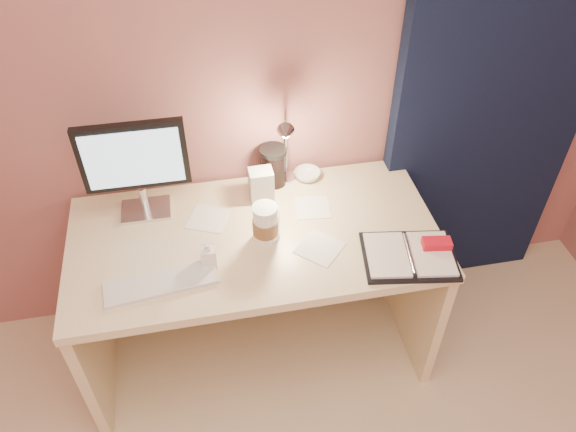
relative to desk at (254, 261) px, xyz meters
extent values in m
plane|color=#905853|center=(0.00, 0.30, 0.75)|extent=(3.50, 0.00, 3.50)
cube|color=black|center=(1.05, 0.24, 0.60)|extent=(0.85, 0.08, 2.20)
cube|color=beige|center=(0.00, -0.07, 0.21)|extent=(1.40, 0.70, 0.04)
cube|color=beige|center=(-0.68, -0.07, -0.16)|extent=(0.04, 0.66, 0.69)
cube|color=beige|center=(0.68, -0.07, -0.16)|extent=(0.04, 0.66, 0.69)
cube|color=beige|center=(0.00, 0.26, -0.10)|extent=(1.32, 0.03, 0.55)
cube|color=silver|center=(-0.40, 0.14, 0.23)|extent=(0.19, 0.14, 0.01)
cylinder|color=silver|center=(-0.40, 0.14, 0.29)|extent=(0.03, 0.03, 0.10)
cube|color=black|center=(-0.40, 0.14, 0.50)|extent=(0.39, 0.03, 0.28)
cube|color=#BADFFC|center=(-0.40, 0.11, 0.50)|extent=(0.35, 0.01, 0.23)
cube|color=silver|center=(-0.35, -0.26, 0.23)|extent=(0.40, 0.16, 0.02)
cube|color=black|center=(0.53, -0.30, 0.23)|extent=(0.37, 0.30, 0.01)
cube|color=silver|center=(0.45, -0.29, 0.24)|extent=(0.18, 0.24, 0.01)
cube|color=silver|center=(0.61, -0.31, 0.24)|extent=(0.18, 0.24, 0.01)
cube|color=red|center=(0.64, -0.28, 0.26)|extent=(0.11, 0.07, 0.03)
cube|color=silver|center=(0.23, -0.19, 0.23)|extent=(0.21, 0.21, 0.00)
cube|color=silver|center=(0.25, 0.03, 0.23)|extent=(0.15, 0.15, 0.00)
cube|color=silver|center=(-0.16, 0.05, 0.23)|extent=(0.19, 0.19, 0.00)
cylinder|color=white|center=(0.04, -0.10, 0.30)|extent=(0.09, 0.09, 0.14)
cylinder|color=brown|center=(0.04, -0.10, 0.29)|extent=(0.10, 0.10, 0.06)
cylinder|color=white|center=(0.04, -0.10, 0.37)|extent=(0.09, 0.09, 0.01)
cylinder|color=white|center=(0.05, -0.10, 0.30)|extent=(0.08, 0.08, 0.14)
imported|color=silver|center=(0.27, 0.22, 0.24)|extent=(0.12, 0.12, 0.03)
imported|color=white|center=(-0.18, -0.19, 0.28)|extent=(0.06, 0.06, 0.12)
cylinder|color=black|center=(0.13, 0.22, 0.30)|extent=(0.11, 0.11, 0.15)
cube|color=#B3B4AF|center=(0.06, 0.13, 0.30)|extent=(0.10, 0.08, 0.14)
cylinder|color=silver|center=(0.18, 0.23, 0.23)|extent=(0.08, 0.08, 0.01)
cylinder|color=silver|center=(0.18, 0.23, 0.40)|extent=(0.01, 0.01, 0.32)
cone|color=silver|center=(0.21, 0.09, 0.56)|extent=(0.07, 0.07, 0.07)
camera|label=1|loc=(-0.16, -1.58, 1.72)|focal=35.00mm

